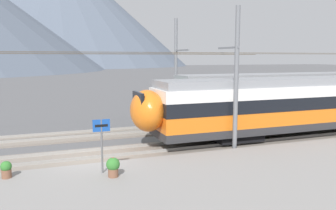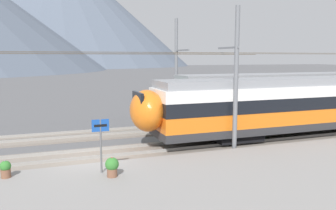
{
  "view_description": "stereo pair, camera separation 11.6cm",
  "coord_description": "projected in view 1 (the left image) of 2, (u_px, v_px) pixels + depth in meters",
  "views": [
    {
      "loc": [
        -2.19,
        -16.54,
        5.1
      ],
      "look_at": [
        5.28,
        3.53,
        2.17
      ],
      "focal_mm": 37.07,
      "sensor_mm": 36.0,
      "label": 1
    },
    {
      "loc": [
        -2.09,
        -16.58,
        5.1
      ],
      "look_at": [
        5.28,
        3.53,
        2.17
      ],
      "focal_mm": 37.07,
      "sensor_mm": 36.0,
      "label": 2
    }
  ],
  "objects": [
    {
      "name": "platform_sign",
      "position": [
        102.0,
        134.0,
        14.16
      ],
      "size": [
        0.7,
        0.08,
        2.25
      ],
      "color": "#59595B",
      "rests_on": "platform_slab"
    },
    {
      "name": "ground_plane",
      "position": [
        91.0,
        164.0,
        16.8
      ],
      "size": [
        400.0,
        400.0,
        0.0
      ],
      "primitive_type": "plane",
      "color": "#565659"
    },
    {
      "name": "track_far",
      "position": [
        78.0,
        136.0,
        22.46
      ],
      "size": [
        120.0,
        3.0,
        0.28
      ],
      "color": "slate",
      "rests_on": "ground"
    },
    {
      "name": "catenary_mast_mid",
      "position": [
        235.0,
        78.0,
        18.32
      ],
      "size": [
        43.85,
        2.1,
        7.75
      ],
      "color": "slate",
      "rests_on": "ground"
    },
    {
      "name": "platform_slab",
      "position": [
        112.0,
        200.0,
        12.09
      ],
      "size": [
        120.0,
        7.89,
        0.36
      ],
      "primitive_type": "cube",
      "color": "gray",
      "rests_on": "ground"
    },
    {
      "name": "mountain_central_peak",
      "position": [
        55.0,
        6.0,
        218.06
      ],
      "size": [
        165.94,
        165.94,
        74.23
      ],
      "primitive_type": "cone",
      "color": "#515B6B",
      "rests_on": "ground"
    },
    {
      "name": "track_near",
      "position": [
        88.0,
        156.0,
        17.8
      ],
      "size": [
        120.0,
        3.0,
        0.28
      ],
      "color": "slate",
      "rests_on": "ground"
    },
    {
      "name": "potted_plant_by_shelter",
      "position": [
        6.0,
        169.0,
        13.72
      ],
      "size": [
        0.43,
        0.43,
        0.69
      ],
      "color": "brown",
      "rests_on": "platform_slab"
    },
    {
      "name": "potted_plant_platform_edge",
      "position": [
        113.0,
        166.0,
        13.84
      ],
      "size": [
        0.55,
        0.55,
        0.79
      ],
      "color": "brown",
      "rests_on": "platform_slab"
    },
    {
      "name": "train_near_platform",
      "position": [
        330.0,
        101.0,
        22.98
      ],
      "size": [
        26.82,
        2.94,
        4.27
      ],
      "color": "#2D2D30",
      "rests_on": "track_near"
    },
    {
      "name": "catenary_mast_far_side",
      "position": [
        177.0,
        70.0,
        26.53
      ],
      "size": [
        43.85,
        2.57,
        8.05
      ],
      "color": "slate",
      "rests_on": "ground"
    }
  ]
}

